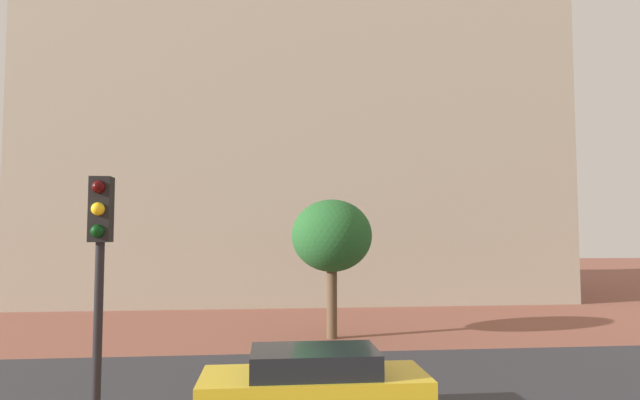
# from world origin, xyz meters

# --- Properties ---
(ground_plane) EXTENTS (120.00, 120.00, 0.00)m
(ground_plane) POSITION_xyz_m (0.00, 10.00, 0.00)
(ground_plane) COLOR brown
(street_asphalt_strip) EXTENTS (120.00, 8.48, 0.00)m
(street_asphalt_strip) POSITION_xyz_m (0.00, 8.94, 0.00)
(street_asphalt_strip) COLOR #2D2D33
(street_asphalt_strip) RESTS_ON ground_plane
(landmark_building) EXTENTS (29.59, 13.55, 34.62)m
(landmark_building) POSITION_xyz_m (0.52, 29.28, 10.73)
(landmark_building) COLOR #B2A893
(landmark_building) RESTS_ON ground_plane
(car_yellow) EXTENTS (4.45, 1.93, 1.48)m
(car_yellow) POSITION_xyz_m (-0.31, 7.07, 0.72)
(car_yellow) COLOR gold
(car_yellow) RESTS_ON ground_plane
(traffic_light_pole) EXTENTS (0.28, 0.34, 4.55)m
(traffic_light_pole) POSITION_xyz_m (-3.51, 4.06, 3.18)
(traffic_light_pole) COLOR black
(traffic_light_pole) RESTS_ON ground_plane
(tree_curb_far) EXTENTS (2.91, 2.91, 4.99)m
(tree_curb_far) POSITION_xyz_m (1.02, 15.31, 3.64)
(tree_curb_far) COLOR brown
(tree_curb_far) RESTS_ON ground_plane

